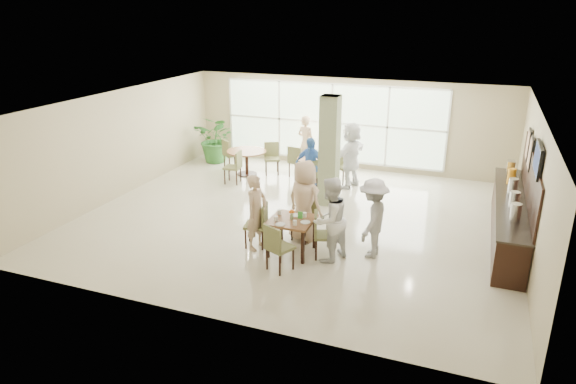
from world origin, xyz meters
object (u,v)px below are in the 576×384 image
(main_table, at_px, (292,224))
(buffet_counter, at_px, (510,216))
(teen_left, at_px, (257,212))
(round_table_left, at_px, (247,156))
(potted_plant, at_px, (217,139))
(adult_standing, at_px, (306,143))
(adult_a, at_px, (310,166))
(teen_right, at_px, (330,220))
(teen_standing, at_px, (373,218))
(adult_b, at_px, (351,155))
(round_table_right, at_px, (317,164))
(teen_far, at_px, (304,201))

(main_table, distance_m, buffet_counter, 4.78)
(main_table, height_order, teen_left, teen_left)
(main_table, bearing_deg, round_table_left, 124.84)
(main_table, relative_size, teen_left, 0.55)
(potted_plant, height_order, adult_standing, adult_standing)
(adult_standing, bearing_deg, adult_a, 131.75)
(teen_right, height_order, adult_standing, teen_right)
(teen_left, distance_m, teen_standing, 2.38)
(round_table_left, distance_m, adult_a, 2.48)
(round_table_left, bearing_deg, adult_a, -20.98)
(adult_b, xyz_separation_m, adult_standing, (-1.69, 1.10, -0.07))
(round_table_right, relative_size, teen_right, 0.67)
(main_table, relative_size, buffet_counter, 0.19)
(teen_right, distance_m, adult_standing, 6.12)
(main_table, xyz_separation_m, teen_standing, (1.56, 0.46, 0.18))
(potted_plant, distance_m, adult_a, 4.19)
(potted_plant, height_order, teen_far, teen_far)
(buffet_counter, distance_m, teen_far, 4.47)
(teen_left, bearing_deg, round_table_left, 40.02)
(round_table_right, height_order, teen_far, teen_far)
(round_table_left, relative_size, adult_b, 0.64)
(round_table_left, bearing_deg, main_table, -55.16)
(adult_standing, bearing_deg, round_table_left, 56.71)
(round_table_right, bearing_deg, adult_b, 4.01)
(teen_far, bearing_deg, teen_left, 65.49)
(round_table_right, height_order, adult_a, adult_a)
(teen_far, xyz_separation_m, adult_b, (0.05, 3.79, 0.03))
(potted_plant, relative_size, teen_left, 0.96)
(round_table_left, xyz_separation_m, teen_far, (3.14, -3.76, 0.31))
(potted_plant, bearing_deg, round_table_left, -31.13)
(round_table_left, distance_m, teen_standing, 6.17)
(teen_far, relative_size, adult_b, 0.97)
(teen_standing, xyz_separation_m, adult_b, (-1.49, 4.04, 0.10))
(main_table, distance_m, potted_plant, 7.07)
(buffet_counter, xyz_separation_m, teen_far, (-4.17, -1.58, 0.34))
(round_table_right, relative_size, teen_far, 0.65)
(main_table, xyz_separation_m, round_table_right, (-0.87, 4.43, -0.06))
(round_table_left, height_order, adult_a, adult_a)
(potted_plant, height_order, adult_a, adult_a)
(teen_far, distance_m, adult_b, 3.79)
(round_table_left, bearing_deg, adult_standing, 36.91)
(potted_plant, relative_size, adult_a, 0.99)
(teen_left, bearing_deg, teen_far, -33.63)
(round_table_left, xyz_separation_m, adult_a, (2.31, -0.89, 0.19))
(adult_a, bearing_deg, teen_far, -62.93)
(main_table, xyz_separation_m, teen_far, (0.03, 0.71, 0.25))
(round_table_right, bearing_deg, teen_standing, -58.49)
(round_table_left, relative_size, adult_a, 0.76)
(teen_left, bearing_deg, round_table_right, 13.92)
(round_table_right, bearing_deg, buffet_counter, -22.85)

